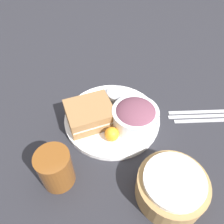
{
  "coord_description": "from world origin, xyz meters",
  "views": [
    {
      "loc": [
        0.16,
        0.4,
        0.52
      ],
      "look_at": [
        0.0,
        0.0,
        0.03
      ],
      "focal_mm": 35.0,
      "sensor_mm": 36.0,
      "label": 1
    }
  ],
  "objects_px": {
    "bread_basket": "(171,187)",
    "salad_bowl": "(135,116)",
    "spoon": "(202,120)",
    "sandwich": "(90,114)",
    "dressing_cup": "(117,97)",
    "plate": "(112,118)",
    "knife": "(200,116)",
    "fork": "(199,112)",
    "drink_glass": "(56,169)"
  },
  "relations": [
    {
      "from": "plate",
      "to": "spoon",
      "type": "distance_m",
      "value": 0.28
    },
    {
      "from": "salad_bowl",
      "to": "spoon",
      "type": "xyz_separation_m",
      "value": [
        -0.21,
        0.06,
        -0.05
      ]
    },
    {
      "from": "salad_bowl",
      "to": "spoon",
      "type": "distance_m",
      "value": 0.22
    },
    {
      "from": "bread_basket",
      "to": "spoon",
      "type": "relative_size",
      "value": 0.92
    },
    {
      "from": "drink_glass",
      "to": "knife",
      "type": "height_order",
      "value": "drink_glass"
    },
    {
      "from": "sandwich",
      "to": "fork",
      "type": "bearing_deg",
      "value": 166.04
    },
    {
      "from": "fork",
      "to": "drink_glass",
      "type": "bearing_deg",
      "value": -153.83
    },
    {
      "from": "salad_bowl",
      "to": "knife",
      "type": "distance_m",
      "value": 0.22
    },
    {
      "from": "knife",
      "to": "drink_glass",
      "type": "bearing_deg",
      "value": -155.86
    },
    {
      "from": "plate",
      "to": "spoon",
      "type": "relative_size",
      "value": 1.67
    },
    {
      "from": "bread_basket",
      "to": "knife",
      "type": "bearing_deg",
      "value": -141.87
    },
    {
      "from": "fork",
      "to": "knife",
      "type": "relative_size",
      "value": 0.95
    },
    {
      "from": "plate",
      "to": "fork",
      "type": "height_order",
      "value": "plate"
    },
    {
      "from": "plate",
      "to": "drink_glass",
      "type": "bearing_deg",
      "value": 34.26
    },
    {
      "from": "salad_bowl",
      "to": "plate",
      "type": "bearing_deg",
      "value": -45.89
    },
    {
      "from": "sandwich",
      "to": "spoon",
      "type": "distance_m",
      "value": 0.34
    },
    {
      "from": "drink_glass",
      "to": "bread_basket",
      "type": "xyz_separation_m",
      "value": [
        -0.23,
        0.13,
        -0.02
      ]
    },
    {
      "from": "salad_bowl",
      "to": "bread_basket",
      "type": "bearing_deg",
      "value": 87.56
    },
    {
      "from": "drink_glass",
      "to": "plate",
      "type": "bearing_deg",
      "value": -145.74
    },
    {
      "from": "dressing_cup",
      "to": "knife",
      "type": "distance_m",
      "value": 0.27
    },
    {
      "from": "dressing_cup",
      "to": "knife",
      "type": "xyz_separation_m",
      "value": [
        -0.22,
        0.14,
        -0.03
      ]
    },
    {
      "from": "drink_glass",
      "to": "bread_basket",
      "type": "distance_m",
      "value": 0.27
    },
    {
      "from": "sandwich",
      "to": "spoon",
      "type": "relative_size",
      "value": 0.76
    },
    {
      "from": "salad_bowl",
      "to": "fork",
      "type": "height_order",
      "value": "salad_bowl"
    },
    {
      "from": "salad_bowl",
      "to": "fork",
      "type": "bearing_deg",
      "value": 174.41
    },
    {
      "from": "sandwich",
      "to": "knife",
      "type": "bearing_deg",
      "value": 163.04
    },
    {
      "from": "sandwich",
      "to": "bread_basket",
      "type": "height_order",
      "value": "bread_basket"
    },
    {
      "from": "spoon",
      "to": "bread_basket",
      "type": "bearing_deg",
      "value": -125.04
    },
    {
      "from": "drink_glass",
      "to": "fork",
      "type": "relative_size",
      "value": 0.54
    },
    {
      "from": "sandwich",
      "to": "spoon",
      "type": "height_order",
      "value": "sandwich"
    },
    {
      "from": "knife",
      "to": "sandwich",
      "type": "bearing_deg",
      "value": -178.02
    },
    {
      "from": "bread_basket",
      "to": "knife",
      "type": "distance_m",
      "value": 0.28
    },
    {
      "from": "sandwich",
      "to": "dressing_cup",
      "type": "relative_size",
      "value": 2.07
    },
    {
      "from": "knife",
      "to": "spoon",
      "type": "xyz_separation_m",
      "value": [
        0.01,
        0.02,
        0.0
      ]
    },
    {
      "from": "drink_glass",
      "to": "bread_basket",
      "type": "height_order",
      "value": "drink_glass"
    },
    {
      "from": "dressing_cup",
      "to": "bread_basket",
      "type": "bearing_deg",
      "value": 90.51
    },
    {
      "from": "bread_basket",
      "to": "fork",
      "type": "xyz_separation_m",
      "value": [
        -0.23,
        -0.19,
        -0.03
      ]
    },
    {
      "from": "sandwich",
      "to": "fork",
      "type": "relative_size",
      "value": 0.69
    },
    {
      "from": "drink_glass",
      "to": "knife",
      "type": "bearing_deg",
      "value": -174.8
    },
    {
      "from": "bread_basket",
      "to": "fork",
      "type": "height_order",
      "value": "bread_basket"
    },
    {
      "from": "drink_glass",
      "to": "bread_basket",
      "type": "bearing_deg",
      "value": 150.53
    },
    {
      "from": "drink_glass",
      "to": "fork",
      "type": "xyz_separation_m",
      "value": [
        -0.46,
        -0.06,
        -0.05
      ]
    },
    {
      "from": "plate",
      "to": "bread_basket",
      "type": "distance_m",
      "value": 0.27
    },
    {
      "from": "plate",
      "to": "dressing_cup",
      "type": "distance_m",
      "value": 0.07
    },
    {
      "from": "plate",
      "to": "sandwich",
      "type": "xyz_separation_m",
      "value": [
        0.07,
        -0.01,
        0.04
      ]
    },
    {
      "from": "bread_basket",
      "to": "fork",
      "type": "distance_m",
      "value": 0.3
    },
    {
      "from": "fork",
      "to": "spoon",
      "type": "bearing_deg",
      "value": -90.0
    },
    {
      "from": "bread_basket",
      "to": "salad_bowl",
      "type": "bearing_deg",
      "value": -92.44
    },
    {
      "from": "salad_bowl",
      "to": "bread_basket",
      "type": "relative_size",
      "value": 0.82
    },
    {
      "from": "drink_glass",
      "to": "fork",
      "type": "bearing_deg",
      "value": -172.77
    }
  ]
}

